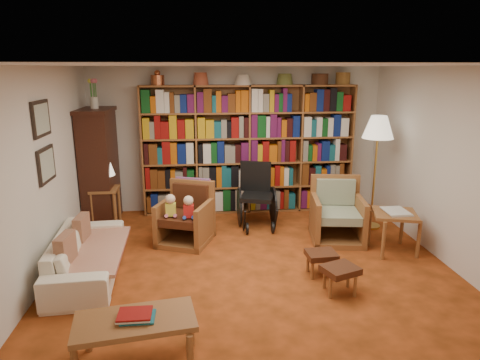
{
  "coord_description": "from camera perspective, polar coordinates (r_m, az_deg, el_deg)",
  "views": [
    {
      "loc": [
        -0.66,
        -4.89,
        2.47
      ],
      "look_at": [
        -0.12,
        0.6,
        1.02
      ],
      "focal_mm": 32.0,
      "sensor_mm": 36.0,
      "label": 1
    }
  ],
  "objects": [
    {
      "name": "floor",
      "position": [
        5.52,
        1.9,
        -11.91
      ],
      "size": [
        5.0,
        5.0,
        0.0
      ],
      "primitive_type": "plane",
      "color": "#B54A1B",
      "rests_on": "ground"
    },
    {
      "name": "ceiling",
      "position": [
        4.93,
        2.15,
        15.05
      ],
      "size": [
        5.0,
        5.0,
        0.0
      ],
      "primitive_type": "plane",
      "rotation": [
        3.14,
        0.0,
        0.0
      ],
      "color": "silver",
      "rests_on": "wall_back"
    },
    {
      "name": "wall_back",
      "position": [
        7.52,
        -0.49,
        5.36
      ],
      "size": [
        5.0,
        0.0,
        5.0
      ],
      "primitive_type": "plane",
      "rotation": [
        1.57,
        0.0,
        0.0
      ],
      "color": "silver",
      "rests_on": "floor"
    },
    {
      "name": "wall_front",
      "position": [
        2.76,
        8.96,
        -11.71
      ],
      "size": [
        5.0,
        0.0,
        5.0
      ],
      "primitive_type": "plane",
      "rotation": [
        -1.57,
        0.0,
        0.0
      ],
      "color": "silver",
      "rests_on": "floor"
    },
    {
      "name": "wall_left",
      "position": [
        5.36,
        -25.5,
        0.1
      ],
      "size": [
        0.0,
        5.0,
        5.0
      ],
      "primitive_type": "plane",
      "rotation": [
        1.57,
        0.0,
        1.57
      ],
      "color": "silver",
      "rests_on": "floor"
    },
    {
      "name": "wall_right",
      "position": [
        5.94,
        26.66,
        1.28
      ],
      "size": [
        0.0,
        5.0,
        5.0
      ],
      "primitive_type": "plane",
      "rotation": [
        1.57,
        0.0,
        -1.57
      ],
      "color": "silver",
      "rests_on": "floor"
    },
    {
      "name": "bookshelf",
      "position": [
        7.38,
        1.18,
        4.56
      ],
      "size": [
        3.6,
        0.3,
        2.42
      ],
      "color": "brown",
      "rests_on": "floor"
    },
    {
      "name": "curio_cabinet",
      "position": [
        7.23,
        -18.22,
        1.86
      ],
      "size": [
        0.5,
        0.95,
        2.4
      ],
      "color": "#37190F",
      "rests_on": "floor"
    },
    {
      "name": "framed_pictures",
      "position": [
        5.56,
        -24.7,
        4.63
      ],
      "size": [
        0.03,
        0.52,
        0.97
      ],
      "color": "black",
      "rests_on": "wall_left"
    },
    {
      "name": "sofa",
      "position": [
        5.62,
        -19.72,
        -9.32
      ],
      "size": [
        1.86,
        0.83,
        0.53
      ],
      "primitive_type": "imported",
      "rotation": [
        0.0,
        0.0,
        1.64
      ],
      "color": "#F0E6CC",
      "rests_on": "floor"
    },
    {
      "name": "sofa_throw",
      "position": [
        5.59,
        -19.25,
        -9.0
      ],
      "size": [
        0.84,
        1.49,
        0.04
      ],
      "primitive_type": "cube",
      "rotation": [
        0.0,
        0.0,
        0.04
      ],
      "color": "beige",
      "rests_on": "sofa"
    },
    {
      "name": "cushion_left",
      "position": [
        5.9,
        -20.31,
        -6.29
      ],
      "size": [
        0.13,
        0.36,
        0.35
      ],
      "primitive_type": "cube",
      "rotation": [
        0.0,
        0.0,
        -0.07
      ],
      "color": "maroon",
      "rests_on": "sofa"
    },
    {
      "name": "cushion_right",
      "position": [
        5.27,
        -22.18,
        -8.98
      ],
      "size": [
        0.15,
        0.38,
        0.37
      ],
      "primitive_type": "cube",
      "rotation": [
        0.0,
        0.0,
        -0.09
      ],
      "color": "maroon",
      "rests_on": "sofa"
    },
    {
      "name": "side_table_lamp",
      "position": [
        7.08,
        -17.52,
        -2.36
      ],
      "size": [
        0.42,
        0.42,
        0.64
      ],
      "color": "brown",
      "rests_on": "floor"
    },
    {
      "name": "table_lamp",
      "position": [
        6.96,
        -17.83,
        1.57
      ],
      "size": [
        0.36,
        0.36,
        0.49
      ],
      "color": "gold",
      "rests_on": "side_table_lamp"
    },
    {
      "name": "armchair_leather",
      "position": [
        6.32,
        -7.33,
        -4.89
      ],
      "size": [
        0.94,
        0.94,
        0.88
      ],
      "color": "brown",
      "rests_on": "floor"
    },
    {
      "name": "armchair_sage",
      "position": [
        6.51,
        12.59,
        -4.67
      ],
      "size": [
        0.84,
        0.86,
        0.91
      ],
      "color": "brown",
      "rests_on": "floor"
    },
    {
      "name": "wheelchair",
      "position": [
        6.87,
        2.23,
        -2.29
      ],
      "size": [
        0.62,
        0.81,
        1.02
      ],
      "color": "black",
      "rests_on": "floor"
    },
    {
      "name": "floor_lamp",
      "position": [
        6.85,
        17.93,
        6.13
      ],
      "size": [
        0.47,
        0.47,
        1.78
      ],
      "color": "gold",
      "rests_on": "floor"
    },
    {
      "name": "side_table_papers",
      "position": [
        6.22,
        19.91,
        -4.84
      ],
      "size": [
        0.69,
        0.69,
        0.6
      ],
      "color": "brown",
      "rests_on": "floor"
    },
    {
      "name": "footstool_a",
      "position": [
        5.38,
        10.78,
        -9.96
      ],
      "size": [
        0.37,
        0.32,
        0.3
      ],
      "color": "#492613",
      "rests_on": "floor"
    },
    {
      "name": "footstool_b",
      "position": [
        5.03,
        13.22,
        -11.79
      ],
      "size": [
        0.46,
        0.43,
        0.32
      ],
      "color": "#492613",
      "rests_on": "floor"
    },
    {
      "name": "coffee_table",
      "position": [
        3.91,
        -13.79,
        -18.18
      ],
      "size": [
        1.07,
        0.65,
        0.48
      ],
      "color": "brown",
      "rests_on": "floor"
    }
  ]
}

